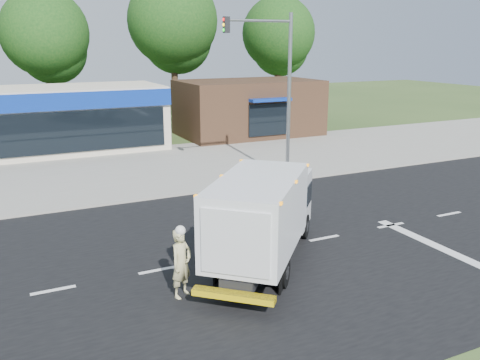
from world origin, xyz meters
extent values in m
plane|color=#385123|center=(0.00, 0.00, 0.00)|extent=(120.00, 120.00, 0.00)
cube|color=black|center=(0.00, 0.00, 0.00)|extent=(60.00, 14.00, 0.02)
cube|color=gray|center=(0.00, 8.20, 0.06)|extent=(60.00, 2.40, 0.12)
cube|color=gray|center=(0.00, 14.00, 0.01)|extent=(60.00, 9.00, 0.02)
cube|color=silver|center=(-9.00, 0.00, 0.02)|extent=(1.20, 0.15, 0.01)
cube|color=silver|center=(-6.00, 0.00, 0.02)|extent=(1.20, 0.15, 0.01)
cube|color=silver|center=(-3.00, 0.00, 0.02)|extent=(1.20, 0.15, 0.01)
cube|color=silver|center=(0.00, 0.00, 0.02)|extent=(1.20, 0.15, 0.01)
cube|color=silver|center=(3.00, 0.00, 0.02)|extent=(1.20, 0.15, 0.01)
cube|color=silver|center=(6.00, 0.00, 0.02)|extent=(1.20, 0.15, 0.01)
cube|color=silver|center=(3.00, -3.00, 0.02)|extent=(0.40, 7.00, 0.01)
cube|color=black|center=(-3.39, -1.45, 0.63)|extent=(3.65, 3.93, 0.31)
cube|color=silver|center=(-1.27, 0.92, 1.39)|extent=(2.63, 2.62, 1.88)
cube|color=black|center=(-0.71, 1.56, 1.57)|extent=(1.36, 1.23, 0.81)
cube|color=white|center=(-3.39, -1.45, 1.88)|extent=(4.59, 4.77, 2.10)
cube|color=silver|center=(-4.90, -3.13, 1.83)|extent=(1.37, 1.23, 1.70)
cube|color=yellow|center=(-5.01, -3.25, 0.49)|extent=(1.81, 1.67, 0.16)
cube|color=orange|center=(-3.39, -1.45, 2.91)|extent=(4.49, 4.66, 0.07)
cylinder|color=black|center=(-1.88, 1.52, 0.43)|extent=(0.77, 0.82, 0.86)
cylinder|color=black|center=(-0.61, 0.39, 0.43)|extent=(0.77, 0.82, 0.86)
cylinder|color=black|center=(-4.48, -1.31, 0.43)|extent=(0.77, 0.82, 0.86)
cylinder|color=black|center=(-3.14, -2.51, 0.43)|extent=(0.77, 0.82, 0.86)
imported|color=#C2B981|center=(-5.87, -1.82, 0.96)|extent=(0.83, 0.75, 1.91)
sphere|color=white|center=(-5.87, -1.82, 1.88)|extent=(0.28, 0.28, 0.28)
cube|color=beige|center=(-9.00, 20.00, 2.00)|extent=(18.00, 6.00, 4.00)
cube|color=navy|center=(-9.00, 16.95, 3.40)|extent=(18.00, 0.30, 1.00)
cube|color=black|center=(-9.00, 16.95, 1.60)|extent=(17.00, 0.12, 2.40)
cube|color=#382316|center=(7.00, 20.00, 2.00)|extent=(10.00, 6.00, 4.00)
cube|color=navy|center=(7.00, 16.90, 2.90)|extent=(3.00, 1.20, 0.20)
cube|color=black|center=(7.00, 16.95, 1.50)|extent=(3.00, 0.12, 2.20)
cylinder|color=gray|center=(3.00, 7.60, 4.00)|extent=(0.18, 0.18, 8.00)
cylinder|color=gray|center=(1.30, 7.60, 7.60)|extent=(3.40, 0.12, 0.12)
cube|color=black|center=(-0.30, 7.60, 7.40)|extent=(0.25, 0.25, 0.70)
cylinder|color=#332114|center=(-6.00, 28.00, 3.43)|extent=(0.56, 0.56, 6.86)
sphere|color=#123F14|center=(-6.00, 28.00, 7.35)|extent=(6.47, 6.47, 6.47)
sphere|color=#123F14|center=(-5.50, 28.50, 6.08)|extent=(5.10, 5.10, 5.10)
cylinder|color=#332114|center=(4.00, 28.00, 3.92)|extent=(0.56, 0.56, 7.84)
sphere|color=#123F14|center=(4.00, 28.00, 8.40)|extent=(7.39, 7.39, 7.39)
sphere|color=#123F14|center=(4.50, 28.50, 6.94)|extent=(5.82, 5.82, 5.82)
cylinder|color=#332114|center=(14.00, 28.00, 3.50)|extent=(0.56, 0.56, 7.00)
sphere|color=#123F14|center=(14.00, 28.00, 7.50)|extent=(6.60, 6.60, 6.60)
sphere|color=#123F14|center=(14.50, 28.50, 6.20)|extent=(5.20, 5.20, 5.20)
camera|label=1|loc=(-9.83, -13.73, 6.62)|focal=38.00mm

